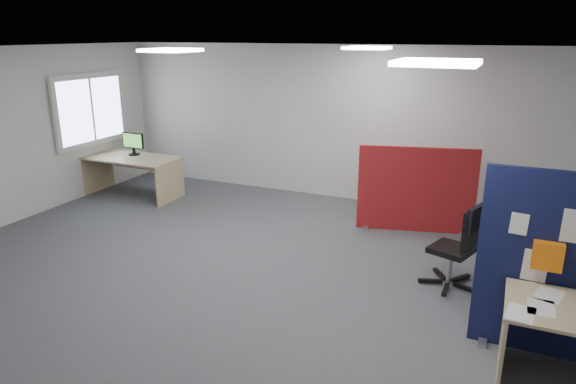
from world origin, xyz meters
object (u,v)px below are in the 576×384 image
(red_divider, at_px, (416,191))
(second_desk, at_px, (133,166))
(office_chair, at_px, (461,242))
(monitor_second, at_px, (133,143))

(red_divider, xyz_separation_m, second_desk, (-5.06, -0.27, -0.08))
(red_divider, xyz_separation_m, office_chair, (0.81, -1.64, -0.05))
(second_desk, height_order, office_chair, office_chair)
(second_desk, distance_m, monitor_second, 0.42)
(red_divider, bearing_deg, office_chair, -76.93)
(red_divider, height_order, second_desk, red_divider)
(monitor_second, relative_size, office_chair, 0.44)
(office_chair, bearing_deg, second_desk, -173.86)
(second_desk, xyz_separation_m, office_chair, (5.87, -1.37, 0.03))
(monitor_second, height_order, office_chair, monitor_second)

